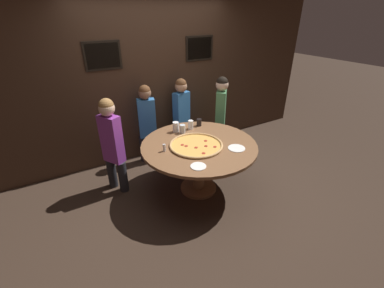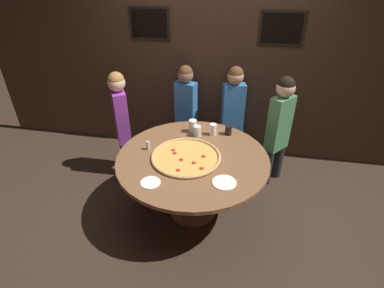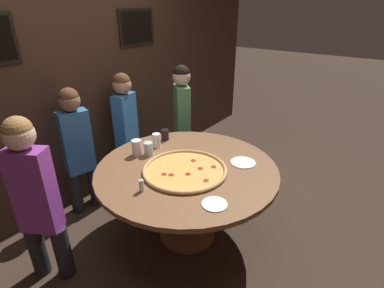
# 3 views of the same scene
# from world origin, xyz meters

# --- Properties ---
(ground_plane) EXTENTS (24.00, 24.00, 0.00)m
(ground_plane) POSITION_xyz_m (0.00, 0.00, 0.00)
(ground_plane) COLOR #38281E
(back_wall) EXTENTS (6.40, 0.08, 2.60)m
(back_wall) POSITION_xyz_m (0.00, 1.37, 1.30)
(back_wall) COLOR #3D281C
(back_wall) RESTS_ON ground_plane
(dining_table) EXTENTS (1.55, 1.55, 0.74)m
(dining_table) POSITION_xyz_m (0.00, 0.00, 0.61)
(dining_table) COLOR brown
(dining_table) RESTS_ON ground_plane
(giant_pizza) EXTENTS (0.71, 0.71, 0.03)m
(giant_pizza) POSITION_xyz_m (-0.06, -0.03, 0.75)
(giant_pizza) COLOR #E5A84C
(giant_pizza) RESTS_ON dining_table
(drink_cup_far_right) EXTENTS (0.08, 0.08, 0.11)m
(drink_cup_far_right) POSITION_xyz_m (0.31, 0.52, 0.80)
(drink_cup_far_right) COLOR black
(drink_cup_far_right) RESTS_ON dining_table
(drink_cup_by_shaker) EXTENTS (0.09, 0.09, 0.15)m
(drink_cup_by_shaker) POSITION_xyz_m (-0.09, 0.50, 0.81)
(drink_cup_by_shaker) COLOR white
(drink_cup_by_shaker) RESTS_ON dining_table
(drink_cup_beside_pizza) EXTENTS (0.08, 0.08, 0.13)m
(drink_cup_beside_pizza) POSITION_xyz_m (0.14, 0.48, 0.81)
(drink_cup_beside_pizza) COLOR white
(drink_cup_beside_pizza) RESTS_ON dining_table
(drink_cup_centre_back) EXTENTS (0.08, 0.08, 0.12)m
(drink_cup_centre_back) POSITION_xyz_m (-0.03, 0.42, 0.80)
(drink_cup_centre_back) COLOR silver
(drink_cup_centre_back) RESTS_ON dining_table
(white_plate_beside_cup) EXTENTS (0.22, 0.22, 0.01)m
(white_plate_beside_cup) POSITION_xyz_m (0.35, -0.35, 0.74)
(white_plate_beside_cup) COLOR white
(white_plate_beside_cup) RESTS_ON dining_table
(white_plate_near_front) EXTENTS (0.18, 0.18, 0.01)m
(white_plate_near_front) POSITION_xyz_m (-0.30, -0.47, 0.74)
(white_plate_near_front) COLOR white
(white_plate_near_front) RESTS_ON dining_table
(condiment_shaker) EXTENTS (0.04, 0.04, 0.10)m
(condiment_shaker) POSITION_xyz_m (-0.48, 0.05, 0.79)
(condiment_shaker) COLOR silver
(condiment_shaker) RESTS_ON dining_table
(diner_side_right) EXTENTS (0.35, 0.21, 1.32)m
(diner_side_right) POSITION_xyz_m (-0.30, 1.13, 0.75)
(diner_side_right) COLOR #232328
(diner_side_right) RESTS_ON ground_plane
(diner_centre_back) EXTENTS (0.28, 0.35, 1.36)m
(diner_centre_back) POSITION_xyz_m (-1.00, 0.60, 0.77)
(diner_centre_back) COLOR #232328
(diner_centre_back) RESTS_ON ground_plane
(diner_side_left) EXTENTS (0.35, 0.22, 1.34)m
(diner_side_left) POSITION_xyz_m (0.32, 1.12, 0.76)
(diner_side_left) COLOR #232328
(diner_side_left) RESTS_ON ground_plane
(diner_far_left) EXTENTS (0.32, 0.34, 1.38)m
(diner_far_left) POSITION_xyz_m (0.89, 0.76, 0.78)
(diner_far_left) COLOR #232328
(diner_far_left) RESTS_ON ground_plane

